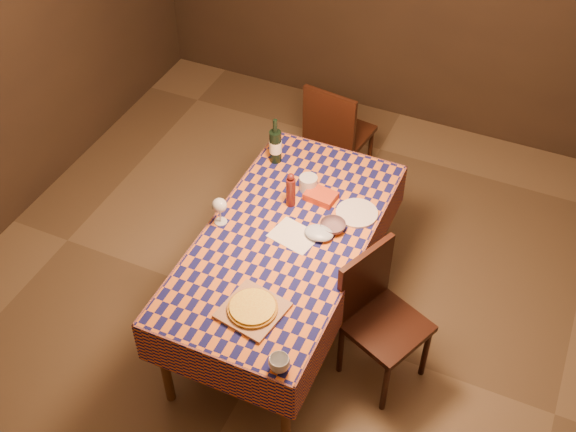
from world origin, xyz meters
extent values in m
plane|color=brown|center=(0.00, 0.00, 0.00)|extent=(5.00, 5.00, 0.00)
cylinder|color=brown|center=(-0.38, -0.83, 0.38)|extent=(0.06, 0.06, 0.75)
cylinder|color=brown|center=(0.38, -0.83, 0.38)|extent=(0.06, 0.06, 0.75)
cylinder|color=brown|center=(-0.38, 0.83, 0.38)|extent=(0.06, 0.06, 0.75)
cylinder|color=brown|center=(0.38, 0.83, 0.38)|extent=(0.06, 0.06, 0.75)
cube|color=brown|center=(0.00, 0.00, 0.74)|extent=(0.90, 1.80, 0.03)
cube|color=brown|center=(0.00, 0.00, 0.76)|extent=(0.92, 1.82, 0.02)
cube|color=brown|center=(0.00, -0.92, 0.62)|extent=(0.94, 0.01, 0.30)
cube|color=brown|center=(0.00, 0.92, 0.62)|extent=(0.94, 0.01, 0.30)
cube|color=brown|center=(-0.47, 0.00, 0.62)|extent=(0.01, 1.84, 0.30)
cube|color=brown|center=(0.47, 0.00, 0.62)|extent=(0.01, 1.84, 0.30)
cube|color=#A1704C|center=(0.07, -0.58, 0.78)|extent=(0.36, 0.36, 0.02)
cylinder|color=#A76E1B|center=(0.07, -0.58, 0.80)|extent=(0.35, 0.35, 0.02)
cylinder|color=yellow|center=(0.07, -0.58, 0.81)|extent=(0.32, 0.32, 0.01)
cylinder|color=#4E1512|center=(-0.08, 0.28, 0.87)|extent=(0.06, 0.06, 0.20)
sphere|color=#4E1512|center=(-0.08, 0.28, 0.99)|extent=(0.04, 0.04, 0.04)
imported|color=#674D57|center=(0.24, 0.18, 0.79)|extent=(0.21, 0.21, 0.05)
cylinder|color=silver|center=(-0.40, -0.04, 0.77)|extent=(0.10, 0.10, 0.01)
cylinder|color=silver|center=(-0.40, -0.04, 0.82)|extent=(0.01, 0.01, 0.09)
sphere|color=silver|center=(-0.40, -0.04, 0.91)|extent=(0.09, 0.09, 0.09)
ellipsoid|color=#3D070F|center=(-0.40, -0.04, 0.90)|extent=(0.06, 0.06, 0.04)
cylinder|color=black|center=(-0.35, 0.62, 0.89)|extent=(0.09, 0.09, 0.23)
cylinder|color=black|center=(-0.35, 0.62, 1.05)|extent=(0.03, 0.03, 0.10)
cylinder|color=white|center=(-0.35, 0.62, 0.89)|extent=(0.09, 0.09, 0.08)
cylinder|color=silver|center=(-0.04, 0.45, 0.82)|extent=(0.14, 0.14, 0.10)
cube|color=#BA3818|center=(0.07, 0.40, 0.79)|extent=(0.20, 0.15, 0.05)
cylinder|color=silver|center=(0.32, 0.36, 0.78)|extent=(0.30, 0.30, 0.01)
imported|color=silver|center=(0.35, -0.85, 0.81)|extent=(0.12, 0.12, 0.09)
cube|color=white|center=(0.05, 0.03, 0.77)|extent=(0.31, 0.26, 0.00)
ellipsoid|color=#ADC1DD|center=(0.18, 0.09, 0.80)|extent=(0.21, 0.18, 0.05)
cube|color=black|center=(-0.19, 1.46, 0.45)|extent=(0.47, 0.47, 0.04)
cube|color=black|center=(-0.22, 1.27, 0.70)|extent=(0.42, 0.09, 0.46)
cylinder|color=black|center=(0.01, 1.62, 0.21)|extent=(0.04, 0.04, 0.43)
cylinder|color=black|center=(-0.35, 1.67, 0.21)|extent=(0.04, 0.04, 0.43)
cylinder|color=black|center=(-0.04, 1.26, 0.21)|extent=(0.04, 0.04, 0.43)
cylinder|color=black|center=(-0.39, 1.31, 0.21)|extent=(0.04, 0.04, 0.43)
cube|color=black|center=(0.71, -0.14, 0.45)|extent=(0.55, 0.55, 0.04)
cube|color=black|center=(0.53, -0.06, 0.70)|extent=(0.20, 0.40, 0.46)
cylinder|color=black|center=(0.80, -0.38, 0.21)|extent=(0.04, 0.04, 0.43)
cylinder|color=black|center=(0.95, -0.04, 0.21)|extent=(0.04, 0.04, 0.43)
cylinder|color=black|center=(0.47, -0.23, 0.21)|extent=(0.04, 0.04, 0.43)
cylinder|color=black|center=(0.62, 0.10, 0.21)|extent=(0.04, 0.04, 0.43)
camera|label=1|loc=(1.23, -2.70, 3.82)|focal=45.00mm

